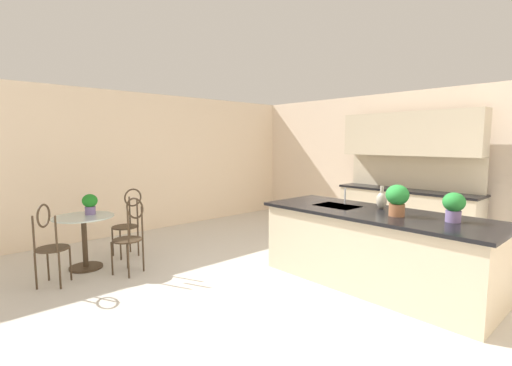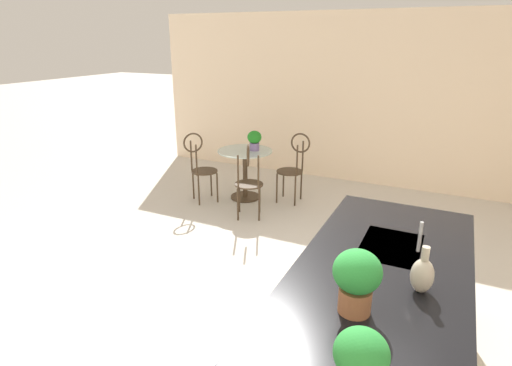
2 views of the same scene
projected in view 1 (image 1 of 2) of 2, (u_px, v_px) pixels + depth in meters
ground_plane at (310, 297)px, 4.15m from camera, size 40.00×40.00×0.00m
wall_back at (442, 165)px, 6.46m from camera, size 9.00×0.12×2.70m
wall_left_window at (141, 163)px, 7.12m from camera, size 0.12×7.80×2.70m
kitchen_island at (374, 248)px, 4.45m from camera, size 2.80×1.06×0.92m
back_counter_run at (406, 213)px, 6.54m from camera, size 2.44×0.64×1.52m
upper_cabinet_run at (409, 134)px, 6.37m from camera, size 2.40×0.36×0.76m
bistro_table at (84, 237)px, 5.04m from camera, size 0.80×0.80×0.74m
chair_near_window at (49, 241)px, 4.38m from camera, size 0.54×0.54×1.04m
chair_by_island at (130, 232)px, 4.81m from camera, size 0.52×0.50×1.04m
chair_toward_desk at (128, 219)px, 5.61m from camera, size 0.39×0.49×1.04m
sink_faucet at (345, 196)px, 4.91m from camera, size 0.02×0.02×0.22m
potted_plant_on_table at (90, 203)px, 5.12m from camera, size 0.21×0.21×0.29m
potted_plant_counter_near at (397, 198)px, 4.12m from camera, size 0.26×0.26×0.36m
potted_plant_counter_far at (454, 205)px, 3.81m from camera, size 0.22×0.22×0.31m
vase_on_counter at (382, 200)px, 4.58m from camera, size 0.13×0.13×0.29m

